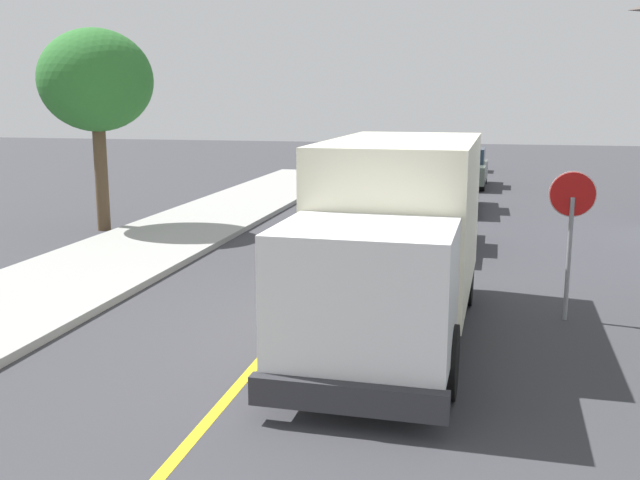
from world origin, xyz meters
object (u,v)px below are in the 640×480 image
object	(u,v)px
parked_car_mid	(453,187)
street_tree_down_block	(96,82)
stop_sign	(571,217)
parked_car_far	(466,169)
box_truck	(396,229)
parked_car_near	(422,217)
parked_car_furthest	(456,156)

from	to	relation	value
parked_car_mid	street_tree_down_block	bearing A→B (deg)	-147.39
parked_car_mid	street_tree_down_block	world-z (taller)	street_tree_down_block
stop_sign	parked_car_far	bearing A→B (deg)	96.74
box_truck	stop_sign	size ratio (longest dim) A/B	2.73
box_truck	parked_car_near	size ratio (longest dim) A/B	1.63
parked_car_furthest	stop_sign	bearing A→B (deg)	-83.52
stop_sign	parked_car_mid	bearing A→B (deg)	101.49
box_truck	parked_car_furthest	bearing A→B (deg)	90.24
parked_car_furthest	stop_sign	xyz separation A→B (m)	(3.00, -26.42, 1.06)
box_truck	parked_car_furthest	size ratio (longest dim) A/B	1.63
street_tree_down_block	parked_car_mid	bearing A→B (deg)	32.61
box_truck	parked_car_far	bearing A→B (deg)	88.46
parked_car_mid	stop_sign	size ratio (longest dim) A/B	1.66
parked_car_far	stop_sign	distance (m)	19.79
parked_car_mid	box_truck	bearing A→B (deg)	-91.27
stop_sign	box_truck	bearing A→B (deg)	-154.28
street_tree_down_block	box_truck	bearing A→B (deg)	-38.67
parked_car_near	box_truck	bearing A→B (deg)	-88.58
parked_car_near	parked_car_mid	world-z (taller)	same
parked_car_mid	street_tree_down_block	size ratio (longest dim) A/B	0.76
parked_car_far	parked_car_furthest	bearing A→B (deg)	95.71
parked_car_mid	parked_car_furthest	distance (m)	13.77
box_truck	stop_sign	xyz separation A→B (m)	(2.88, 1.39, 0.09)
parked_car_near	parked_car_mid	size ratio (longest dim) A/B	1.01
street_tree_down_block	stop_sign	bearing A→B (deg)	-26.77
box_truck	parked_car_mid	size ratio (longest dim) A/B	1.64
parked_car_near	parked_car_far	size ratio (longest dim) A/B	0.99
parked_car_near	parked_car_mid	distance (m)	6.80
box_truck	parked_car_near	bearing A→B (deg)	91.42
street_tree_down_block	parked_car_near	bearing A→B (deg)	-2.64
parked_car_near	parked_car_furthest	distance (m)	20.55
parked_car_near	parked_car_mid	xyz separation A→B (m)	(0.49, 6.78, 0.00)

